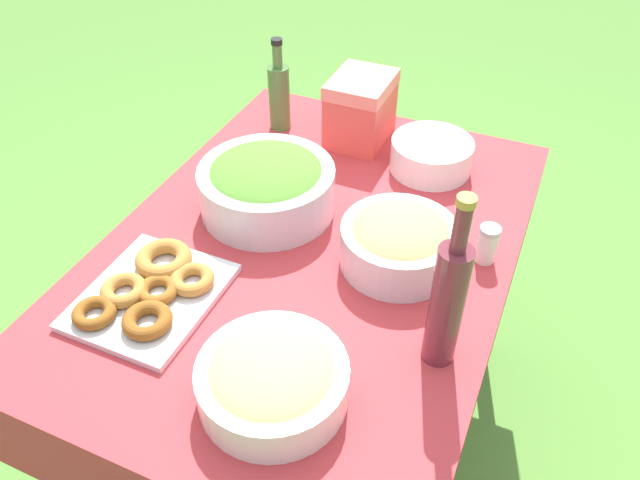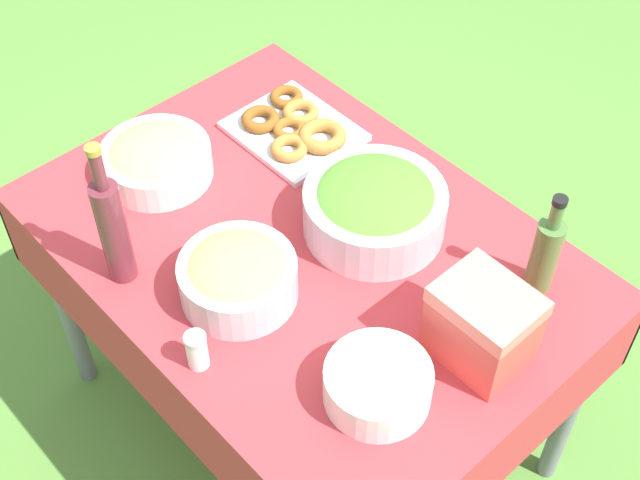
# 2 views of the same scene
# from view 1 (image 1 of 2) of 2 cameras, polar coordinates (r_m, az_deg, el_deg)

# --- Properties ---
(ground_plane) EXTENTS (14.00, 14.00, 0.00)m
(ground_plane) POSITION_cam_1_polar(r_m,az_deg,el_deg) (2.03, -0.62, -17.03)
(ground_plane) COLOR #568C38
(picnic_table) EXTENTS (1.26, 0.89, 0.78)m
(picnic_table) POSITION_cam_1_polar(r_m,az_deg,el_deg) (1.50, -0.80, -3.26)
(picnic_table) COLOR #B73338
(picnic_table) RESTS_ON ground_plane
(salad_bowl) EXTENTS (0.33, 0.33, 0.14)m
(salad_bowl) POSITION_cam_1_polar(r_m,az_deg,el_deg) (1.49, -4.89, 5.06)
(salad_bowl) COLOR silver
(salad_bowl) RESTS_ON picnic_table
(pasta_bowl) EXTENTS (0.27, 0.27, 0.10)m
(pasta_bowl) POSITION_cam_1_polar(r_m,az_deg,el_deg) (1.11, -4.37, -12.55)
(pasta_bowl) COLOR white
(pasta_bowl) RESTS_ON picnic_table
(donut_platter) EXTENTS (0.32, 0.26, 0.05)m
(donut_platter) POSITION_cam_1_polar(r_m,az_deg,el_deg) (1.34, -15.21, -4.48)
(donut_platter) COLOR silver
(donut_platter) RESTS_ON picnic_table
(plate_stack) EXTENTS (0.21, 0.21, 0.08)m
(plate_stack) POSITION_cam_1_polar(r_m,az_deg,el_deg) (1.67, 10.13, 7.64)
(plate_stack) COLOR white
(plate_stack) RESTS_ON picnic_table
(olive_oil_bottle) EXTENTS (0.06, 0.06, 0.27)m
(olive_oil_bottle) POSITION_cam_1_polar(r_m,az_deg,el_deg) (1.81, -3.76, 13.15)
(olive_oil_bottle) COLOR #4C7238
(olive_oil_bottle) RESTS_ON picnic_table
(wine_bottle) EXTENTS (0.06, 0.06, 0.37)m
(wine_bottle) POSITION_cam_1_polar(r_m,az_deg,el_deg) (1.12, 11.56, -5.48)
(wine_bottle) COLOR maroon
(wine_bottle) RESTS_ON picnic_table
(bread_bowl) EXTENTS (0.26, 0.26, 0.12)m
(bread_bowl) POSITION_cam_1_polar(r_m,az_deg,el_deg) (1.35, 7.24, -0.12)
(bread_bowl) COLOR silver
(bread_bowl) RESTS_ON picnic_table
(cooler_box) EXTENTS (0.19, 0.15, 0.19)m
(cooler_box) POSITION_cam_1_polar(r_m,az_deg,el_deg) (1.75, 3.72, 11.84)
(cooler_box) COLOR #E04C42
(cooler_box) RESTS_ON picnic_table
(salt_shaker) EXTENTS (0.05, 0.05, 0.09)m
(salt_shaker) POSITION_cam_1_polar(r_m,az_deg,el_deg) (1.41, 15.05, -0.36)
(salt_shaker) COLOR white
(salt_shaker) RESTS_ON picnic_table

